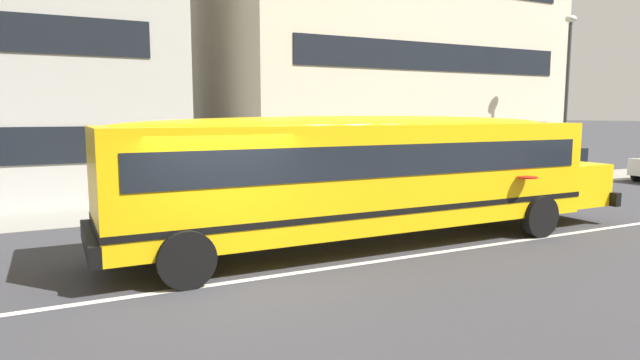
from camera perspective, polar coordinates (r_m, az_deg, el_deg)
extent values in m
plane|color=#38383D|center=(9.31, -10.03, -10.81)|extent=(400.00, 400.00, 0.00)
cube|color=gray|center=(16.48, -17.44, -3.15)|extent=(120.00, 3.00, 0.01)
cube|color=silver|center=(9.31, -10.03, -10.80)|extent=(110.00, 0.16, 0.01)
cube|color=yellow|center=(11.49, 4.51, 0.64)|extent=(10.73, 2.51, 2.14)
cube|color=yellow|center=(15.62, 24.13, -0.23)|extent=(1.57, 2.06, 1.07)
cube|color=black|center=(16.27, 25.80, -1.32)|extent=(0.21, 2.44, 0.35)
cube|color=black|center=(10.01, -23.39, -6.10)|extent=(0.21, 2.44, 0.35)
cube|color=black|center=(11.45, 4.53, 2.56)|extent=(10.09, 2.54, 0.62)
cube|color=black|center=(11.57, 4.48, -2.48)|extent=(10.75, 2.54, 0.12)
ellipsoid|color=yellow|center=(11.42, 4.56, 5.99)|extent=(10.30, 2.31, 0.35)
cylinder|color=red|center=(12.62, 21.33, 0.27)|extent=(0.43, 0.43, 0.03)
cylinder|color=black|center=(15.03, 15.42, -2.19)|extent=(0.98, 0.28, 0.97)
cylinder|color=black|center=(13.36, 22.44, -3.62)|extent=(0.98, 0.28, 0.97)
cylinder|color=black|center=(11.38, -16.83, -5.18)|extent=(0.98, 0.28, 0.97)
cylinder|color=black|center=(9.05, -14.13, -8.23)|extent=(0.98, 0.28, 0.97)
cylinder|color=black|center=(26.25, 30.81, 0.53)|extent=(0.61, 0.20, 0.60)
cube|color=gray|center=(20.98, 23.35, 0.51)|extent=(3.99, 1.91, 0.70)
cube|color=black|center=(20.81, 23.16, 2.33)|extent=(2.28, 1.68, 0.64)
cylinder|color=black|center=(22.54, 24.02, 0.00)|extent=(0.61, 0.21, 0.60)
cylinder|color=black|center=(21.44, 27.35, -0.52)|extent=(0.61, 0.21, 0.60)
cylinder|color=black|center=(20.72, 19.12, -0.35)|extent=(0.61, 0.21, 0.60)
cylinder|color=black|center=(19.51, 22.48, -0.94)|extent=(0.61, 0.21, 0.60)
cylinder|color=#38383D|center=(24.36, 24.84, 7.41)|extent=(0.14, 0.14, 6.50)
ellipsoid|color=silver|center=(24.65, 25.26, 15.32)|extent=(0.44, 0.44, 0.30)
cube|color=beige|center=(27.55, 5.01, 17.86)|extent=(15.22, 11.21, 16.00)
cube|color=black|center=(22.46, 12.34, 4.58)|extent=(12.78, 0.04, 1.10)
cube|color=black|center=(22.55, 12.57, 12.73)|extent=(12.78, 0.04, 1.10)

